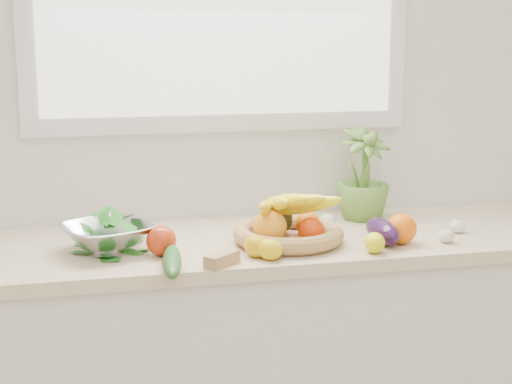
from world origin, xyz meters
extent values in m
cube|color=white|center=(0.00, 2.25, 1.35)|extent=(4.50, 0.02, 2.70)
cube|color=silver|center=(0.00, 1.95, 0.43)|extent=(2.20, 0.58, 0.86)
cube|color=beige|center=(0.00, 1.95, 0.88)|extent=(2.24, 0.62, 0.04)
sphere|color=#F86607|center=(0.47, 1.78, 0.95)|extent=(0.11, 0.11, 0.09)
ellipsoid|color=#D0A20B|center=(0.01, 1.74, 0.93)|extent=(0.09, 0.10, 0.06)
ellipsoid|color=#E3E50C|center=(0.35, 1.71, 0.93)|extent=(0.08, 0.09, 0.06)
ellipsoid|color=yellow|center=(0.04, 1.71, 0.93)|extent=(0.10, 0.10, 0.06)
sphere|color=#BB300E|center=(-0.26, 1.82, 0.94)|extent=(0.11, 0.11, 0.09)
cube|color=tan|center=(-0.10, 1.69, 0.92)|extent=(0.11, 0.11, 0.04)
ellipsoid|color=silver|center=(0.70, 1.86, 0.92)|extent=(0.06, 0.06, 0.04)
ellipsoid|color=beige|center=(0.31, 2.01, 0.92)|extent=(0.07, 0.07, 0.05)
ellipsoid|color=white|center=(0.61, 1.76, 0.92)|extent=(0.05, 0.05, 0.04)
ellipsoid|color=#260E33|center=(0.41, 1.80, 0.94)|extent=(0.08, 0.19, 0.08)
ellipsoid|color=#19551A|center=(-0.24, 1.67, 0.93)|extent=(0.09, 0.28, 0.05)
sphere|color=#D31A42|center=(-0.25, 1.70, 0.92)|extent=(0.04, 0.04, 0.03)
imported|color=#598931|center=(0.47, 2.11, 1.05)|extent=(0.23, 0.23, 0.33)
cylinder|color=tan|center=(0.14, 1.86, 0.91)|extent=(0.37, 0.37, 0.01)
torus|color=tan|center=(0.14, 1.86, 0.93)|extent=(0.43, 0.43, 0.05)
sphere|color=orange|center=(0.07, 1.83, 0.96)|extent=(0.13, 0.13, 0.10)
sphere|color=red|center=(0.19, 1.81, 0.95)|extent=(0.10, 0.10, 0.08)
sphere|color=orange|center=(0.21, 1.91, 0.95)|extent=(0.10, 0.10, 0.07)
ellipsoid|color=#212F14|center=(0.13, 1.93, 0.96)|extent=(0.11, 0.11, 0.10)
ellipsoid|color=yellow|center=(0.06, 1.85, 1.02)|extent=(0.10, 0.23, 0.10)
ellipsoid|color=yellow|center=(0.09, 1.86, 1.03)|extent=(0.05, 0.23, 0.10)
ellipsoid|color=yellow|center=(0.13, 1.85, 1.03)|extent=(0.12, 0.22, 0.10)
ellipsoid|color=yellow|center=(0.16, 1.86, 1.03)|extent=(0.17, 0.20, 0.10)
ellipsoid|color=#FFF415|center=(0.19, 1.85, 1.02)|extent=(0.21, 0.15, 0.10)
cylinder|color=silver|center=(-0.41, 1.90, 0.91)|extent=(0.13, 0.13, 0.02)
imported|color=silver|center=(-0.41, 1.90, 0.95)|extent=(0.33, 0.33, 0.06)
ellipsoid|color=#215D17|center=(-0.41, 1.90, 0.99)|extent=(0.25, 0.25, 0.08)
camera|label=1|loc=(-0.49, -0.36, 1.54)|focal=55.00mm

